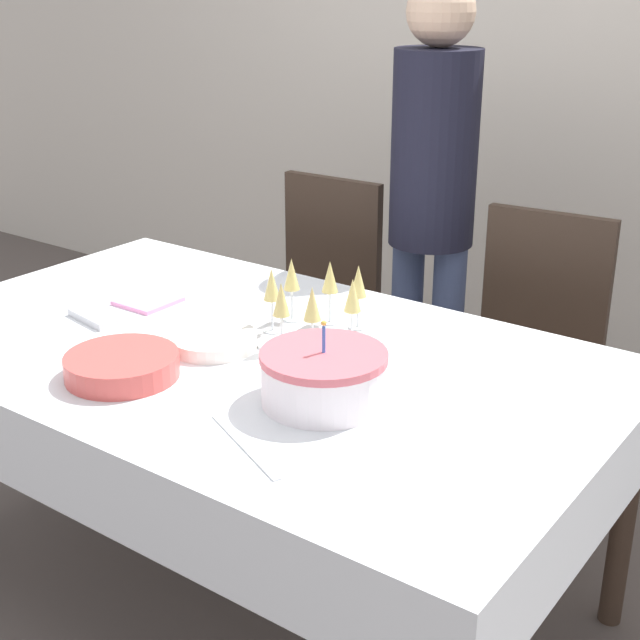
# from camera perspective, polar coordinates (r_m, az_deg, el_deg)

# --- Properties ---
(ground_plane) EXTENTS (12.00, 12.00, 0.00)m
(ground_plane) POSITION_cam_1_polar(r_m,az_deg,el_deg) (2.64, -4.45, -16.87)
(ground_plane) COLOR #564C47
(wall_back) EXTENTS (8.00, 0.05, 2.70)m
(wall_back) POSITION_cam_1_polar(r_m,az_deg,el_deg) (3.72, 14.91, 16.38)
(wall_back) COLOR silver
(wall_back) RESTS_ON ground_plane
(dining_table) EXTENTS (1.87, 1.11, 0.75)m
(dining_table) POSITION_cam_1_polar(r_m,az_deg,el_deg) (2.30, -4.90, -4.11)
(dining_table) COLOR white
(dining_table) RESTS_ON ground_plane
(dining_chair_far_left) EXTENTS (0.43, 0.43, 0.95)m
(dining_chair_far_left) POSITION_cam_1_polar(r_m,az_deg,el_deg) (3.21, -0.30, 1.22)
(dining_chair_far_left) COLOR #38281E
(dining_chair_far_left) RESTS_ON ground_plane
(dining_chair_far_right) EXTENTS (0.45, 0.45, 0.95)m
(dining_chair_far_right) POSITION_cam_1_polar(r_m,az_deg,el_deg) (2.84, 13.21, -2.20)
(dining_chair_far_right) COLOR #38281E
(dining_chair_far_right) RESTS_ON ground_plane
(birthday_cake) EXTENTS (0.28, 0.28, 0.19)m
(birthday_cake) POSITION_cam_1_polar(r_m,az_deg,el_deg) (1.95, 0.24, -3.68)
(birthday_cake) COLOR white
(birthday_cake) RESTS_ON dining_table
(champagne_tray) EXTENTS (0.34, 0.34, 0.18)m
(champagne_tray) POSITION_cam_1_polar(r_m,az_deg,el_deg) (2.28, -0.31, 0.86)
(champagne_tray) COLOR silver
(champagne_tray) RESTS_ON dining_table
(plate_stack_main) EXTENTS (0.27, 0.27, 0.06)m
(plate_stack_main) POSITION_cam_1_polar(r_m,az_deg,el_deg) (2.13, -12.56, -2.87)
(plate_stack_main) COLOR #CC4C47
(plate_stack_main) RESTS_ON dining_table
(plate_stack_dessert) EXTENTS (0.22, 0.22, 0.03)m
(plate_stack_dessert) POSITION_cam_1_polar(r_m,az_deg,el_deg) (2.26, -6.88, -1.32)
(plate_stack_dessert) COLOR silver
(plate_stack_dessert) RESTS_ON dining_table
(cake_knife) EXTENTS (0.28, 0.14, 0.00)m
(cake_knife) POSITION_cam_1_polar(r_m,az_deg,el_deg) (1.81, -4.86, -7.99)
(cake_knife) COLOR silver
(cake_knife) RESTS_ON dining_table
(fork_pile) EXTENTS (0.18, 0.09, 0.02)m
(fork_pile) POSITION_cam_1_polar(r_m,az_deg,el_deg) (2.50, -14.32, 0.17)
(fork_pile) COLOR silver
(fork_pile) RESTS_ON dining_table
(napkin_pile) EXTENTS (0.15, 0.15, 0.01)m
(napkin_pile) POSITION_cam_1_polar(r_m,az_deg,el_deg) (2.60, -10.95, 1.20)
(napkin_pile) COLOR pink
(napkin_pile) RESTS_ON dining_table
(person_standing) EXTENTS (0.28, 0.28, 1.63)m
(person_standing) POSITION_cam_1_polar(r_m,az_deg,el_deg) (2.96, 7.23, 8.49)
(person_standing) COLOR #3F4C72
(person_standing) RESTS_ON ground_plane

